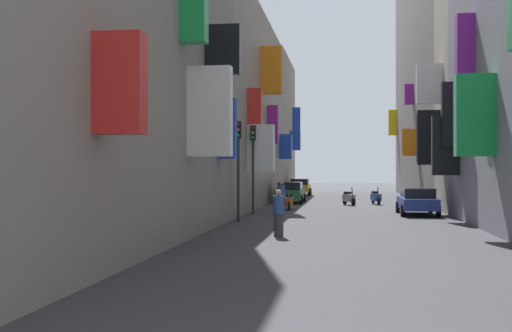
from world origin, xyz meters
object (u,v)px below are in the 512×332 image
scooter_silver (349,198)px  pedestrian_crossing (281,197)px  parked_car_blue (417,201)px  scooter_blue (376,197)px  pedestrian_near_left (279,213)px  traffic_light_near_corner (238,153)px  parked_car_green (290,192)px  scooter_green (408,200)px  parked_car_yellow (300,187)px  scooter_orange (289,201)px  traffic_light_far_corner (253,154)px

scooter_silver → pedestrian_crossing: (-3.56, -7.18, 0.36)m
parked_car_blue → scooter_blue: bearing=99.8°
pedestrian_crossing → pedestrian_near_left: size_ratio=1.04×
parked_car_blue → traffic_light_near_corner: 9.90m
parked_car_green → scooter_green: bearing=-33.4°
parked_car_green → pedestrian_crossing: size_ratio=2.73×
parked_car_blue → pedestrian_near_left: size_ratio=2.69×
parked_car_yellow → pedestrian_near_left: size_ratio=2.54×
parked_car_blue → pedestrian_crossing: pedestrian_crossing is taller
parked_car_green → parked_car_blue: size_ratio=1.05×
pedestrian_near_left → traffic_light_near_corner: size_ratio=0.36×
parked_car_yellow → scooter_orange: bearing=-87.8°
parked_car_yellow → traffic_light_near_corner: 28.28m
scooter_orange → pedestrian_crossing: size_ratio=1.15×
scooter_orange → pedestrian_crossing: pedestrian_crossing is taller
parked_car_blue → scooter_blue: parked_car_blue is taller
traffic_light_near_corner → scooter_green: bearing=52.7°
scooter_green → parked_car_yellow: bearing=113.4°
pedestrian_crossing → traffic_light_near_corner: size_ratio=0.38×
scooter_blue → parked_car_blue: bearing=-80.2°
parked_car_green → scooter_green: 8.75m
scooter_silver → traffic_light_near_corner: bearing=-110.1°
parked_car_yellow → scooter_silver: bearing=-74.7°
parked_car_green → traffic_light_far_corner: 11.25m
parked_car_yellow → traffic_light_near_corner: size_ratio=0.93×
parked_car_yellow → traffic_light_near_corner: traffic_light_near_corner is taller
scooter_silver → pedestrian_near_left: size_ratio=1.13×
scooter_silver → traffic_light_far_corner: size_ratio=0.40×
parked_car_green → pedestrian_near_left: size_ratio=2.83×
scooter_silver → pedestrian_near_left: 19.32m
scooter_blue → pedestrian_near_left: (-4.20, -20.25, 0.32)m
parked_car_green → scooter_silver: 4.59m
scooter_green → traffic_light_near_corner: bearing=-127.3°
parked_car_blue → pedestrian_crossing: bearing=172.8°
scooter_blue → scooter_silver: bearing=-147.6°
scooter_blue → scooter_orange: bearing=-129.9°
parked_car_yellow → scooter_orange: 19.93m
scooter_blue → pedestrian_crossing: (-5.28, -8.27, 0.36)m
scooter_silver → scooter_blue: 2.04m
pedestrian_near_left → traffic_light_near_corner: 6.74m
scooter_green → scooter_orange: bearing=-159.3°
scooter_silver → scooter_green: (3.40, -2.40, 0.00)m
scooter_orange → pedestrian_near_left: size_ratio=1.20×
scooter_silver → traffic_light_far_corner: (-4.86, -8.56, 2.57)m
parked_car_green → traffic_light_near_corner: traffic_light_near_corner is taller
scooter_silver → scooter_green: bearing=-35.2°
parked_car_yellow → scooter_blue: (5.82, -13.87, -0.29)m
parked_car_blue → scooter_silver: 8.70m
parked_car_yellow → scooter_blue: size_ratio=2.06×
pedestrian_crossing → traffic_light_near_corner: 6.54m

